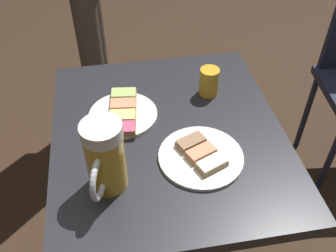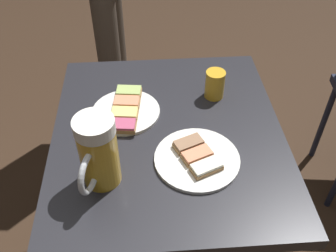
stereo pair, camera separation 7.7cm
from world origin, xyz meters
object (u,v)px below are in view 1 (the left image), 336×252
plate_far (201,156)px  beer_mug (105,158)px  beer_glass_small (209,82)px  plate_near (123,113)px

plate_far → beer_mug: beer_mug is taller
beer_glass_small → beer_mug: bearing=43.5°
plate_near → beer_glass_small: bearing=-166.9°
beer_mug → beer_glass_small: 0.46m
plate_far → beer_glass_small: 0.28m
beer_mug → beer_glass_small: bearing=-136.5°
plate_far → beer_glass_small: (-0.09, -0.27, 0.04)m
plate_near → plate_far: (-0.19, 0.20, -0.00)m
plate_near → beer_mug: (0.06, 0.25, 0.09)m
plate_near → beer_glass_small: 0.28m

